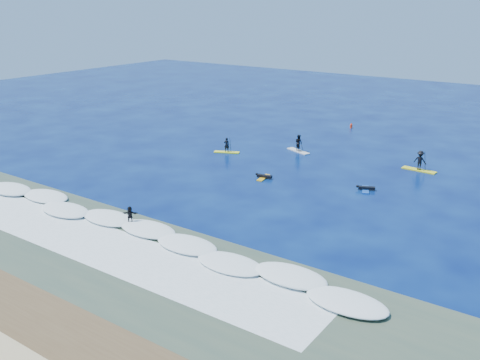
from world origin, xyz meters
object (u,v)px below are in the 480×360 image
Objects in this scene: prone_paddler_far at (366,189)px; marker_buoy at (351,126)px; sup_paddler_right at (420,162)px; prone_paddler_near at (264,177)px; sup_paddler_center at (299,144)px; sup_paddler_left at (227,147)px; wave_surfer at (130,216)px.

prone_paddler_far is 24.46m from marker_buoy.
sup_paddler_right is 1.58× the size of prone_paddler_far.
marker_buoy reaches higher than prone_paddler_near.
sup_paddler_right is at bearing 24.96° from sup_paddler_center.
sup_paddler_right is at bearing -37.18° from prone_paddler_far.
sup_paddler_left reaches higher than marker_buoy.
prone_paddler_near is 15.24m from wave_surfer.
sup_paddler_right is 1.57× the size of prone_paddler_near.
sup_paddler_right is (13.19, 0.68, 0.09)m from sup_paddler_center.
sup_paddler_left is 9.70m from prone_paddler_near.
prone_paddler_near is at bearing 49.51° from wave_surfer.
sup_paddler_left is 7.98m from sup_paddler_center.
sup_paddler_center is at bearing 0.75° from prone_paddler_near.
prone_paddler_far is 1.17× the size of wave_surfer.
sup_paddler_right reaches higher than prone_paddler_far.
wave_surfer is at bearing -98.33° from sup_paddler_left.
prone_paddler_near is (1.94, -10.17, -0.68)m from sup_paddler_center.
sup_paddler_left is 3.76× the size of marker_buoy.
sup_paddler_center is (6.24, 4.97, 0.22)m from sup_paddler_left.
sup_paddler_right is 18.72m from marker_buoy.
sup_paddler_center reaches higher than wave_surfer.
prone_paddler_far is at bearing -99.45° from sup_paddler_right.
sup_paddler_center is at bearing 31.45° from prone_paddler_far.
sup_paddler_left is 1.53× the size of wave_surfer.
prone_paddler_far is at bearing 24.53° from wave_surfer.
sup_paddler_right is 15.65m from prone_paddler_near.
prone_paddler_near is (8.18, -5.20, -0.46)m from sup_paddler_left.
sup_paddler_left is at bearing -159.61° from sup_paddler_right.
sup_paddler_left is at bearing 57.20° from prone_paddler_far.
sup_paddler_center is 14.01m from marker_buoy.
sup_paddler_center is 25.25m from wave_surfer.
marker_buoy is at bearing 138.76° from sup_paddler_right.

